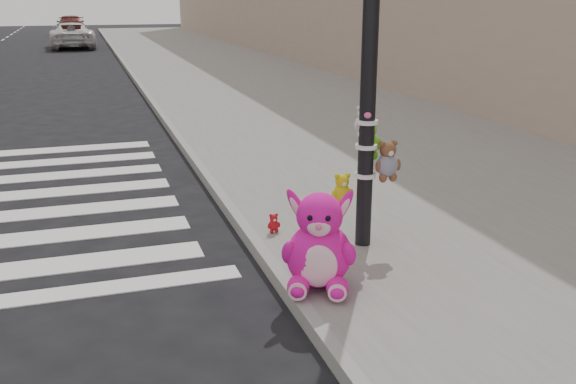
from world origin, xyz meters
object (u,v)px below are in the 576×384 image
object	(u,v)px
pink_bunny	(319,248)
red_teddy	(274,223)
car_white_near	(72,35)
signal_pole	(370,88)

from	to	relation	value
pink_bunny	red_teddy	world-z (taller)	pink_bunny
car_white_near	red_teddy	bearing A→B (deg)	92.23
signal_pole	pink_bunny	distance (m)	1.74
signal_pole	pink_bunny	world-z (taller)	signal_pole
pink_bunny	car_white_near	xyz separation A→B (m)	(-2.16, 31.03, 0.13)
pink_bunny	red_teddy	size ratio (longest dim) A/B	4.23
pink_bunny	car_white_near	world-z (taller)	car_white_near
signal_pole	red_teddy	distance (m)	1.83
red_teddy	signal_pole	bearing A→B (deg)	-37.30
pink_bunny	car_white_near	size ratio (longest dim) A/B	0.20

